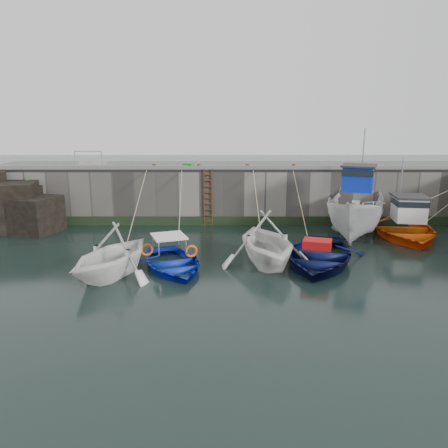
{
  "coord_description": "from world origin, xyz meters",
  "views": [
    {
      "loc": [
        -1.12,
        -14.17,
        5.87
      ],
      "look_at": [
        -1.1,
        5.24,
        1.2
      ],
      "focal_mm": 35.0,
      "sensor_mm": 36.0,
      "label": 1
    }
  ],
  "objects_px": {
    "fish_crate": "(188,166)",
    "bollard_e": "(351,166)",
    "bollard_c": "(247,166)",
    "boat_far_white": "(357,213)",
    "boat_near_blue": "(173,268)",
    "boat_far_orange": "(404,228)",
    "boat_near_blacktrim": "(266,263)",
    "boat_near_navy": "(318,263)",
    "bollard_a": "(154,166)",
    "bollard_b": "(199,166)",
    "bollard_d": "(294,166)",
    "boat_near_white": "(113,275)",
    "ladder": "(208,198)"
  },
  "relations": [
    {
      "from": "boat_near_blacktrim",
      "to": "bollard_b",
      "type": "distance_m",
      "value": 8.37
    },
    {
      "from": "ladder",
      "to": "boat_near_white",
      "type": "distance_m",
      "value": 8.95
    },
    {
      "from": "boat_near_blue",
      "to": "boat_far_white",
      "type": "distance_m",
      "value": 10.35
    },
    {
      "from": "boat_near_navy",
      "to": "bollard_c",
      "type": "height_order",
      "value": "bollard_c"
    },
    {
      "from": "boat_near_blue",
      "to": "bollard_e",
      "type": "relative_size",
      "value": 15.77
    },
    {
      "from": "boat_near_blacktrim",
      "to": "boat_far_white",
      "type": "bearing_deg",
      "value": 32.04
    },
    {
      "from": "bollard_c",
      "to": "boat_near_navy",
      "type": "bearing_deg",
      "value": -69.17
    },
    {
      "from": "ladder",
      "to": "bollard_d",
      "type": "relative_size",
      "value": 11.43
    },
    {
      "from": "boat_near_white",
      "to": "bollard_a",
      "type": "bearing_deg",
      "value": 109.54
    },
    {
      "from": "bollard_d",
      "to": "bollard_e",
      "type": "xyz_separation_m",
      "value": [
        3.2,
        0.0,
        0.0
      ]
    },
    {
      "from": "boat_far_orange",
      "to": "bollard_c",
      "type": "distance_m",
      "value": 8.88
    },
    {
      "from": "boat_near_blue",
      "to": "bollard_d",
      "type": "height_order",
      "value": "bollard_d"
    },
    {
      "from": "boat_near_navy",
      "to": "bollard_e",
      "type": "xyz_separation_m",
      "value": [
        3.15,
        6.97,
        3.3
      ]
    },
    {
      "from": "boat_near_blacktrim",
      "to": "boat_near_navy",
      "type": "height_order",
      "value": "boat_near_blacktrim"
    },
    {
      "from": "boat_near_blacktrim",
      "to": "bollard_a",
      "type": "distance_m",
      "value": 9.59
    },
    {
      "from": "boat_near_blacktrim",
      "to": "bollard_e",
      "type": "relative_size",
      "value": 17.08
    },
    {
      "from": "boat_far_white",
      "to": "bollard_e",
      "type": "height_order",
      "value": "boat_far_white"
    },
    {
      "from": "fish_crate",
      "to": "bollard_d",
      "type": "xyz_separation_m",
      "value": [
        5.9,
        -0.06,
        -0.02
      ]
    },
    {
      "from": "boat_near_blue",
      "to": "boat_far_orange",
      "type": "xyz_separation_m",
      "value": [
        11.36,
        4.96,
        0.41
      ]
    },
    {
      "from": "boat_far_white",
      "to": "boat_near_navy",
      "type": "bearing_deg",
      "value": -100.81
    },
    {
      "from": "boat_near_blue",
      "to": "bollard_e",
      "type": "distance_m",
      "value": 12.38
    },
    {
      "from": "bollard_b",
      "to": "bollard_d",
      "type": "xyz_separation_m",
      "value": [
        5.3,
        0.0,
        0.0
      ]
    },
    {
      "from": "boat_far_white",
      "to": "fish_crate",
      "type": "xyz_separation_m",
      "value": [
        -8.83,
        2.56,
        2.16
      ]
    },
    {
      "from": "boat_near_navy",
      "to": "bollard_e",
      "type": "height_order",
      "value": "bollard_e"
    },
    {
      "from": "boat_far_white",
      "to": "bollard_a",
      "type": "xyz_separation_m",
      "value": [
        -10.73,
        2.51,
        2.14
      ]
    },
    {
      "from": "bollard_c",
      "to": "bollard_a",
      "type": "bearing_deg",
      "value": 180.0
    },
    {
      "from": "ladder",
      "to": "boat_near_blue",
      "type": "distance_m",
      "value": 7.54
    },
    {
      "from": "boat_near_blue",
      "to": "bollard_a",
      "type": "relative_size",
      "value": 15.77
    },
    {
      "from": "bollard_d",
      "to": "bollard_a",
      "type": "bearing_deg",
      "value": 180.0
    },
    {
      "from": "bollard_a",
      "to": "bollard_b",
      "type": "relative_size",
      "value": 1.0
    },
    {
      "from": "bollard_e",
      "to": "boat_far_orange",
      "type": "bearing_deg",
      "value": -50.71
    },
    {
      "from": "boat_near_white",
      "to": "bollard_b",
      "type": "bearing_deg",
      "value": 93.33
    },
    {
      "from": "boat_near_white",
      "to": "bollard_a",
      "type": "xyz_separation_m",
      "value": [
        0.4,
        8.46,
        3.3
      ]
    },
    {
      "from": "boat_far_white",
      "to": "bollard_c",
      "type": "xyz_separation_m",
      "value": [
        -5.53,
        2.51,
        2.14
      ]
    },
    {
      "from": "boat_far_white",
      "to": "boat_far_orange",
      "type": "bearing_deg",
      "value": 18.78
    },
    {
      "from": "boat_near_white",
      "to": "boat_far_white",
      "type": "bearing_deg",
      "value": 50.37
    },
    {
      "from": "bollard_d",
      "to": "boat_far_orange",
      "type": "bearing_deg",
      "value": -26.26
    },
    {
      "from": "boat_near_blue",
      "to": "fish_crate",
      "type": "bearing_deg",
      "value": 69.66
    },
    {
      "from": "boat_far_white",
      "to": "bollard_b",
      "type": "distance_m",
      "value": 8.87
    },
    {
      "from": "boat_far_orange",
      "to": "bollard_d",
      "type": "height_order",
      "value": "boat_far_orange"
    },
    {
      "from": "fish_crate",
      "to": "bollard_e",
      "type": "height_order",
      "value": "fish_crate"
    },
    {
      "from": "boat_near_blacktrim",
      "to": "bollard_c",
      "type": "bearing_deg",
      "value": 84.15
    },
    {
      "from": "fish_crate",
      "to": "bollard_e",
      "type": "relative_size",
      "value": 1.99
    },
    {
      "from": "boat_far_white",
      "to": "fish_crate",
      "type": "bearing_deg",
      "value": -174.12
    },
    {
      "from": "bollard_a",
      "to": "bollard_b",
      "type": "xyz_separation_m",
      "value": [
        2.5,
        0.0,
        0.0
      ]
    },
    {
      "from": "boat_far_white",
      "to": "bollard_c",
      "type": "relative_size",
      "value": 27.33
    },
    {
      "from": "boat_near_navy",
      "to": "bollard_c",
      "type": "xyz_separation_m",
      "value": [
        -2.65,
        6.97,
        3.3
      ]
    },
    {
      "from": "fish_crate",
      "to": "bollard_c",
      "type": "height_order",
      "value": "fish_crate"
    },
    {
      "from": "boat_near_navy",
      "to": "boat_near_blacktrim",
      "type": "bearing_deg",
      "value": -161.76
    },
    {
      "from": "boat_near_white",
      "to": "bollard_d",
      "type": "distance_m",
      "value": 12.24
    }
  ]
}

